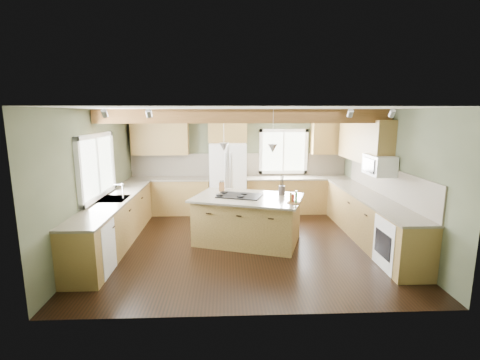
{
  "coord_description": "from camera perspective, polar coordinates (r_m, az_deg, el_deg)",
  "views": [
    {
      "loc": [
        -0.35,
        -6.49,
        2.51
      ],
      "look_at": [
        -0.07,
        0.3,
        1.22
      ],
      "focal_mm": 26.0,
      "sensor_mm": 36.0,
      "label": 1
    }
  ],
  "objects": [
    {
      "name": "island",
      "position": [
        6.92,
        1.24,
        -6.62
      ],
      "size": [
        2.2,
        1.73,
        0.88
      ],
      "primitive_type": "cube",
      "rotation": [
        0.0,
        0.0,
        -0.33
      ],
      "color": "olive",
      "rests_on": "floor"
    },
    {
      "name": "upper_cab_back_left",
      "position": [
        8.99,
        -12.97,
        6.94
      ],
      "size": [
        1.4,
        0.35,
        0.9
      ],
      "primitive_type": "cube",
      "color": "brown",
      "rests_on": "wall_back"
    },
    {
      "name": "wall_right",
      "position": [
        7.32,
        23.18,
        0.38
      ],
      "size": [
        0.0,
        5.0,
        5.0
      ],
      "primitive_type": "plane",
      "rotation": [
        1.57,
        0.0,
        -1.57
      ],
      "color": "#3F4632",
      "rests_on": "ground"
    },
    {
      "name": "faucet",
      "position": [
        6.99,
        -18.68,
        -1.87
      ],
      "size": [
        0.02,
        0.02,
        0.28
      ],
      "primitive_type": "cylinder",
      "color": "#B2B2B7",
      "rests_on": "sink"
    },
    {
      "name": "knife_block",
      "position": [
        7.31,
        -2.99,
        -1.08
      ],
      "size": [
        0.12,
        0.1,
        0.18
      ],
      "primitive_type": "cube",
      "rotation": [
        0.0,
        0.0,
        -0.19
      ],
      "color": "brown",
      "rests_on": "island_top"
    },
    {
      "name": "upper_cab_over_fridge",
      "position": [
        8.82,
        -2.05,
        8.44
      ],
      "size": [
        0.96,
        0.35,
        0.7
      ],
      "primitive_type": "cube",
      "color": "brown",
      "rests_on": "wall_back"
    },
    {
      "name": "ceiling_beam",
      "position": [
        6.6,
        0.7,
        10.43
      ],
      "size": [
        5.55,
        0.26,
        0.26
      ],
      "primitive_type": "cube",
      "color": "brown",
      "rests_on": "ceiling"
    },
    {
      "name": "ceiling",
      "position": [
        6.5,
        0.75,
        11.57
      ],
      "size": [
        5.6,
        5.6,
        0.0
      ],
      "primitive_type": "plane",
      "rotation": [
        3.14,
        0.0,
        0.0
      ],
      "color": "silver",
      "rests_on": "wall_back"
    },
    {
      "name": "backsplash_back",
      "position": [
        9.08,
        -0.12,
        2.55
      ],
      "size": [
        5.58,
        0.03,
        0.58
      ],
      "primitive_type": "cube",
      "color": "brown",
      "rests_on": "wall_back"
    },
    {
      "name": "backsplash_right",
      "position": [
        7.37,
        22.86,
        -0.24
      ],
      "size": [
        0.03,
        3.7,
        0.58
      ],
      "primitive_type": "cube",
      "color": "brown",
      "rests_on": "wall_right"
    },
    {
      "name": "base_cab_right",
      "position": [
        7.43,
        20.43,
        -6.09
      ],
      "size": [
        0.6,
        3.7,
        0.88
      ],
      "primitive_type": "cube",
      "color": "brown",
      "rests_on": "floor"
    },
    {
      "name": "pendant_right",
      "position": [
        6.53,
        5.39,
        5.19
      ],
      "size": [
        0.18,
        0.18,
        0.16
      ],
      "primitive_type": "cone",
      "rotation": [
        3.14,
        0.0,
        0.0
      ],
      "color": "#B2B2B7",
      "rests_on": "ceiling"
    },
    {
      "name": "island_top",
      "position": [
        6.8,
        1.25,
        -2.92
      ],
      "size": [
        2.36,
        1.89,
        0.04
      ],
      "primitive_type": "cube",
      "rotation": [
        0.0,
        0.0,
        -0.33
      ],
      "color": "#51483B",
      "rests_on": "island"
    },
    {
      "name": "dishwasher",
      "position": [
        6.03,
        -23.35,
        -10.33
      ],
      "size": [
        0.6,
        0.6,
        0.84
      ],
      "primitive_type": "cube",
      "color": "white",
      "rests_on": "floor"
    },
    {
      "name": "bottle_tray",
      "position": [
        6.37,
        8.79,
        -2.8
      ],
      "size": [
        0.31,
        0.31,
        0.22
      ],
      "primitive_type": null,
      "rotation": [
        0.0,
        0.0,
        -0.39
      ],
      "color": "brown",
      "rests_on": "island_top"
    },
    {
      "name": "sink",
      "position": [
        7.07,
        -20.01,
        -3.01
      ],
      "size": [
        0.5,
        0.65,
        0.03
      ],
      "primitive_type": "cube",
      "color": "#262628",
      "rests_on": "counter_left"
    },
    {
      "name": "base_cab_back_left",
      "position": [
        9.05,
        -11.46,
        -2.66
      ],
      "size": [
        2.02,
        0.6,
        0.88
      ],
      "primitive_type": "cube",
      "color": "brown",
      "rests_on": "floor"
    },
    {
      "name": "oven",
      "position": [
        6.32,
        24.9,
        -9.5
      ],
      "size": [
        0.6,
        0.72,
        0.84
      ],
      "primitive_type": "cube",
      "color": "white",
      "rests_on": "floor"
    },
    {
      "name": "refrigerator",
      "position": [
        8.76,
        -1.99,
        0.19
      ],
      "size": [
        0.9,
        0.74,
        1.8
      ],
      "primitive_type": "cube",
      "color": "silver",
      "rests_on": "floor"
    },
    {
      "name": "pendant_left",
      "position": [
        6.78,
        -2.66,
        5.43
      ],
      "size": [
        0.18,
        0.18,
        0.16
      ],
      "primitive_type": "cone",
      "rotation": [
        3.14,
        0.0,
        0.0
      ],
      "color": "#B2B2B7",
      "rests_on": "ceiling"
    },
    {
      "name": "utensil_crock",
      "position": [
        7.01,
        6.87,
        -1.67
      ],
      "size": [
        0.17,
        0.17,
        0.18
      ],
      "primitive_type": "cylinder",
      "rotation": [
        0.0,
        0.0,
        -0.39
      ],
      "color": "#3E3832",
      "rests_on": "island_top"
    },
    {
      "name": "counter_right",
      "position": [
        7.32,
        20.66,
        -2.64
      ],
      "size": [
        0.64,
        3.74,
        0.04
      ],
      "primitive_type": "cube",
      "color": "#51483B",
      "rests_on": "base_cab_right"
    },
    {
      "name": "upper_cab_back_corner",
      "position": [
        9.23,
        14.45,
        6.97
      ],
      "size": [
        0.9,
        0.35,
        0.9
      ],
      "primitive_type": "cube",
      "color": "brown",
      "rests_on": "wall_back"
    },
    {
      "name": "window_left",
      "position": [
        7.04,
        -22.52,
        2.12
      ],
      "size": [
        0.04,
        1.6,
        1.05
      ],
      "primitive_type": "cube",
      "color": "white",
      "rests_on": "wall_left"
    },
    {
      "name": "window_back",
      "position": [
        9.15,
        7.12,
        4.68
      ],
      "size": [
        1.1,
        0.04,
        1.0
      ],
      "primitive_type": "cube",
      "color": "white",
      "rests_on": "wall_back"
    },
    {
      "name": "upper_cab_right",
      "position": [
        7.99,
        19.63,
        6.14
      ],
      "size": [
        0.35,
        2.2,
        0.9
      ],
      "primitive_type": "cube",
      "color": "brown",
      "rests_on": "wall_right"
    },
    {
      "name": "counter_back_left",
      "position": [
        8.96,
        -11.57,
        0.21
      ],
      "size": [
        2.06,
        0.64,
        0.04
      ],
      "primitive_type": "cube",
      "color": "#51483B",
      "rests_on": "base_cab_back_left"
    },
    {
      "name": "wall_left",
      "position": [
        7.04,
        -22.67,
        0.04
      ],
      "size": [
        0.0,
        5.0,
        5.0
      ],
      "primitive_type": "plane",
      "rotation": [
        1.57,
        0.0,
        1.57
      ],
      "color": "#3F4632",
      "rests_on": "ground"
    },
    {
      "name": "microwave",
      "position": [
        7.14,
        21.91,
        2.27
      ],
      "size": [
        0.4,
        0.7,
        0.38
      ],
      "primitive_type": "cube",
      "color": "white",
      "rests_on": "wall_right"
    },
    {
      "name": "wall_back",
      "position": [
        9.08,
        -0.13,
        3.13
      ],
      "size": [
        5.6,
        0.0,
        5.6
      ],
      "primitive_type": "plane",
      "rotation": [
        1.57,
        0.0,
        0.0
      ],
      "color": "#3F4632",
      "rests_on": "ground"
    },
    {
      "name": "counter_back_right",
      "position": [
        9.03,
        9.44,
        0.37
      ],
      "size": [
        2.66,
        0.64,
        0.04
      ],
      "primitive_type": "cube",
      "color": "#51483B",
      "rests_on": "base_cab_back_right"
    },
    {
      "name": "floor",
      "position": [
        6.97,
        0.7,
        -10.33
      ],
      "size": [
        5.6,
        5.6,
        0.0
      ],
      "primitive_type": "plane",
      "color": "black",
      "rests_on": "ground"
    },
    {
      "name": "cooktop",
      "position": [
        6.84,
        -0.04,
        -2.59
      ],
      "size": [
        0.97,
        0.79,
        0.02
      ],
      "primitive_type": "cube",
      "rotation": [
        0.0,
        0.0,
        -0.33
      ],
      "color": "black",
      "rests_on": "island_top"
    },
    {
      "name": "soffit_trim",
      "position": [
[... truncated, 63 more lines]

